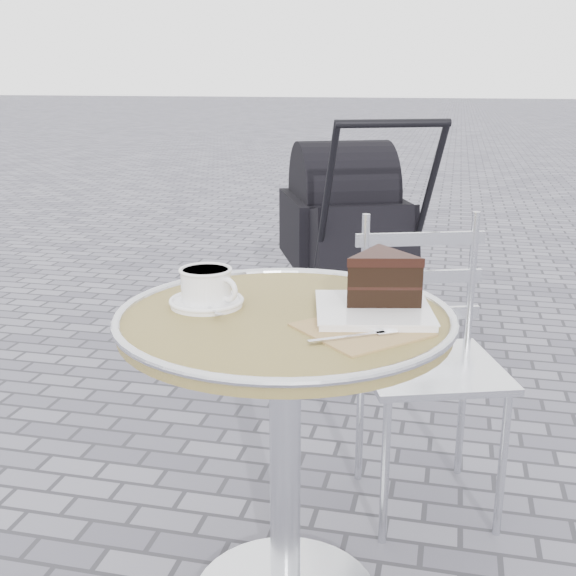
% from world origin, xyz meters
% --- Properties ---
extents(cafe_table, '(0.72, 0.72, 0.74)m').
position_xyz_m(cafe_table, '(0.00, 0.00, 0.57)').
color(cafe_table, silver).
rests_on(cafe_table, ground).
extents(cappuccino_set, '(0.16, 0.18, 0.08)m').
position_xyz_m(cappuccino_set, '(-0.18, 0.02, 0.77)').
color(cappuccino_set, white).
rests_on(cappuccino_set, cafe_table).
extents(cake_plate_set, '(0.30, 0.40, 0.13)m').
position_xyz_m(cake_plate_set, '(0.19, 0.06, 0.79)').
color(cake_plate_set, '#A27E59').
rests_on(cake_plate_set, cafe_table).
extents(bistro_chair, '(0.48, 0.48, 0.84)m').
position_xyz_m(bistro_chair, '(0.27, 0.58, 0.52)').
color(bistro_chair, silver).
rests_on(bistro_chair, ground).
extents(baby_stroller, '(0.81, 1.12, 1.06)m').
position_xyz_m(baby_stroller, '(-0.14, 1.84, 0.48)').
color(baby_stroller, black).
rests_on(baby_stroller, ground).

